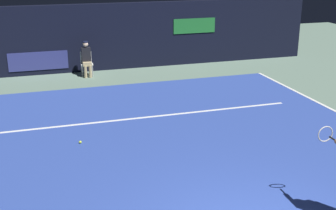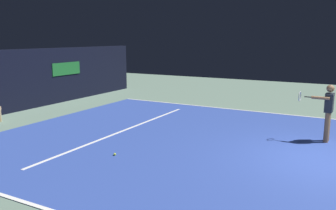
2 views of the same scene
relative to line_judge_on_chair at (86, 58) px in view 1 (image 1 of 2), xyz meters
name	(u,v)px [view 1 (image 1 of 2)]	position (x,y,z in m)	size (l,w,h in m)	color
ground_plane	(174,142)	(1.20, -6.96, -0.69)	(32.76, 32.76, 0.00)	slate
court_surface	(174,142)	(1.20, -6.96, -0.68)	(10.54, 10.75, 0.01)	#2D479E
line_service	(154,116)	(1.20, -5.08, -0.67)	(8.22, 0.10, 0.01)	white
back_wall	(113,37)	(1.20, 0.84, 0.61)	(16.75, 0.33, 2.60)	black
line_judge_on_chair	(86,58)	(0.00, 0.00, 0.00)	(0.45, 0.53, 1.32)	white
tennis_ball	(80,142)	(-1.01, -6.37, -0.64)	(0.07, 0.07, 0.07)	#CCE033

